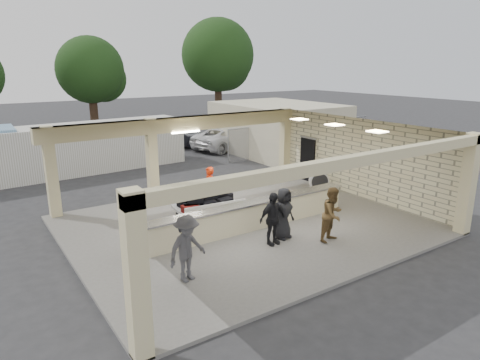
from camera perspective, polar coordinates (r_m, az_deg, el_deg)
ground at (r=15.64m, az=0.63°, el=-6.20°), size 120.00×120.00×0.00m
pavilion at (r=15.84m, az=-0.08°, el=-0.77°), size 12.01×10.00×3.55m
baggage_counter at (r=15.05m, az=1.72°, el=-4.70°), size 8.20×0.58×0.98m
luggage_cart at (r=15.66m, az=-4.51°, el=-2.85°), size 2.48×1.67×1.37m
drum_fan at (r=19.54m, az=10.45°, el=-0.16°), size 0.90×0.62×0.95m
baggage_handler at (r=16.76m, az=-4.11°, el=-1.21°), size 0.41×0.67×1.76m
passenger_a at (r=14.21m, az=12.26°, el=-4.50°), size 0.94×0.57×1.81m
passenger_b at (r=13.66m, az=4.34°, el=-5.17°), size 1.04×0.44×1.73m
passenger_c at (r=11.50m, az=-7.07°, el=-9.05°), size 1.25×0.70×1.83m
passenger_d at (r=14.18m, az=5.82°, el=-4.44°), size 0.90×0.52×1.73m
car_white_a at (r=29.69m, az=-1.63°, el=5.64°), size 5.76×3.84×1.51m
car_white_b at (r=33.31m, az=2.90°, el=6.62°), size 4.85×3.07×1.44m
car_dark at (r=30.15m, az=-8.73°, el=5.41°), size 4.09×2.53×1.29m
container_white at (r=24.63m, az=-21.11°, el=3.90°), size 12.11×3.11×2.60m
fence at (r=28.86m, az=8.58°, el=5.80°), size 12.06×0.06×2.03m
tree_mid at (r=39.59m, az=-18.93°, el=13.39°), size 6.00×5.60×8.00m
tree_right at (r=43.47m, az=-2.71°, el=15.92°), size 7.20×7.00×10.00m
adjacent_building at (r=28.56m, az=5.02°, el=6.92°), size 6.00×8.00×3.20m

